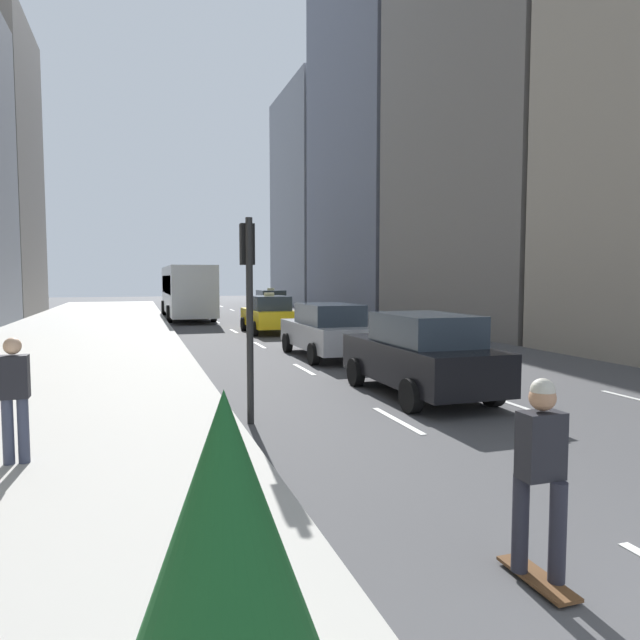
# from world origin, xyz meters

# --- Properties ---
(sidewalk_left) EXTENTS (8.00, 66.00, 0.15)m
(sidewalk_left) POSITION_xyz_m (-7.00, 27.00, 0.07)
(sidewalk_left) COLOR #ADAAA3
(sidewalk_left) RESTS_ON ground
(lane_markings) EXTENTS (5.72, 56.00, 0.01)m
(lane_markings) POSITION_xyz_m (2.60, 23.00, 0.01)
(lane_markings) COLOR white
(lane_markings) RESTS_ON ground
(building_row_right) EXTENTS (6.00, 56.67, 33.53)m
(building_row_right) POSITION_xyz_m (12.00, 29.35, 13.95)
(building_row_right) COLOR gray
(building_row_right) RESTS_ON ground
(taxi_lead) EXTENTS (2.02, 4.40, 1.87)m
(taxi_lead) POSITION_xyz_m (1.20, 24.69, 0.88)
(taxi_lead) COLOR yellow
(taxi_lead) RESTS_ON ground
(taxi_second) EXTENTS (2.02, 4.40, 1.87)m
(taxi_second) POSITION_xyz_m (4.00, 36.53, 0.88)
(taxi_second) COLOR yellow
(taxi_second) RESTS_ON ground
(sedan_black_near) EXTENTS (2.02, 4.92, 1.73)m
(sedan_black_near) POSITION_xyz_m (1.20, 16.14, 0.88)
(sedan_black_near) COLOR #9EA0A5
(sedan_black_near) RESTS_ON ground
(sedan_silver_behind) EXTENTS (2.02, 4.62, 1.80)m
(sedan_silver_behind) POSITION_xyz_m (1.20, 9.81, 0.91)
(sedan_silver_behind) COLOR black
(sedan_silver_behind) RESTS_ON ground
(city_bus) EXTENTS (2.80, 11.61, 3.25)m
(city_bus) POSITION_xyz_m (-1.61, 35.57, 1.79)
(city_bus) COLOR #B7BCC1
(city_bus) RESTS_ON ground
(skateboarder) EXTENTS (0.36, 0.80, 1.75)m
(skateboarder) POSITION_xyz_m (-1.47, 2.66, 0.96)
(skateboarder) COLOR brown
(skateboarder) RESTS_ON ground
(planter_with_shrub) EXTENTS (1.00, 1.00, 1.95)m
(planter_with_shrub) POSITION_xyz_m (-4.28, 1.20, 1.15)
(planter_with_shrub) COLOR silver
(planter_with_shrub) RESTS_ON sidewalk_left
(pedestrian_mid_block) EXTENTS (0.36, 0.22, 1.65)m
(pedestrian_mid_block) POSITION_xyz_m (-6.15, 6.96, 1.07)
(pedestrian_mid_block) COLOR #383D51
(pedestrian_mid_block) RESTS_ON sidewalk_left
(traffic_light_pole) EXTENTS (0.24, 0.42, 3.60)m
(traffic_light_pole) POSITION_xyz_m (-2.75, 8.70, 2.41)
(traffic_light_pole) COLOR black
(traffic_light_pole) RESTS_ON ground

